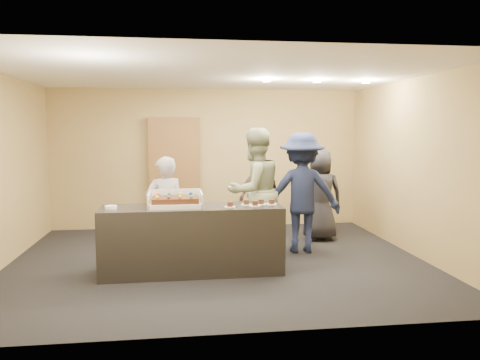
{
  "coord_description": "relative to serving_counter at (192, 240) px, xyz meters",
  "views": [
    {
      "loc": [
        -0.55,
        -6.69,
        1.91
      ],
      "look_at": [
        0.32,
        0.0,
        1.19
      ],
      "focal_mm": 35.0,
      "sensor_mm": 36.0,
      "label": 1
    }
  ],
  "objects": [
    {
      "name": "slice_b",
      "position": [
        0.74,
        0.03,
        0.47
      ],
      "size": [
        0.15,
        0.15,
        0.07
      ],
      "color": "white",
      "rests_on": "serving_counter"
    },
    {
      "name": "plate_stack",
      "position": [
        -1.04,
        -0.04,
        0.47
      ],
      "size": [
        0.16,
        0.16,
        0.04
      ],
      "primitive_type": "cylinder",
      "color": "white",
      "rests_on": "serving_counter"
    },
    {
      "name": "slice_d",
      "position": [
        0.94,
        0.04,
        0.47
      ],
      "size": [
        0.15,
        0.15,
        0.07
      ],
      "color": "white",
      "rests_on": "serving_counter"
    },
    {
      "name": "person_navy_man",
      "position": [
        1.74,
        0.89,
        0.49
      ],
      "size": [
        1.29,
        0.84,
        1.88
      ],
      "primitive_type": "imported",
      "rotation": [
        0.0,
        0.0,
        3.01
      ],
      "color": "#171F3D",
      "rests_on": "floor"
    },
    {
      "name": "slice_a",
      "position": [
        0.5,
        -0.12,
        0.47
      ],
      "size": [
        0.15,
        0.15,
        0.07
      ],
      "color": "white",
      "rests_on": "serving_counter"
    },
    {
      "name": "slice_e",
      "position": [
        1.09,
        0.03,
        0.47
      ],
      "size": [
        0.15,
        0.15,
        0.07
      ],
      "color": "white",
      "rests_on": "serving_counter"
    },
    {
      "name": "person_sage_man",
      "position": [
        0.99,
        0.88,
        0.52
      ],
      "size": [
        1.18,
        1.09,
        1.95
      ],
      "primitive_type": "imported",
      "rotation": [
        0.0,
        0.0,
        3.61
      ],
      "color": "#939E76",
      "rests_on": "floor"
    },
    {
      "name": "ceiling_spotlights",
      "position": [
        1.99,
        1.02,
        2.22
      ],
      "size": [
        1.72,
        0.12,
        0.03
      ],
      "color": "#FFEAC6",
      "rests_on": "ceiling"
    },
    {
      "name": "person_dark_suit",
      "position": [
        2.26,
        1.62,
        0.35
      ],
      "size": [
        0.81,
        0.56,
        1.59
      ],
      "primitive_type": "imported",
      "rotation": [
        0.0,
        0.0,
        3.08
      ],
      "color": "#232328",
      "rests_on": "floor"
    },
    {
      "name": "person_brown_extra",
      "position": [
        1.21,
        1.68,
        0.31
      ],
      "size": [
        0.95,
        0.8,
        1.53
      ],
      "primitive_type": "imported",
      "rotation": [
        0.0,
        0.0,
        3.71
      ],
      "color": "brown",
      "rests_on": "floor"
    },
    {
      "name": "slice_c",
      "position": [
        0.84,
        -0.07,
        0.47
      ],
      "size": [
        0.15,
        0.15,
        0.07
      ],
      "color": "white",
      "rests_on": "serving_counter"
    },
    {
      "name": "room",
      "position": [
        0.39,
        0.52,
        0.9
      ],
      "size": [
        6.04,
        6.0,
        2.7
      ],
      "color": "black",
      "rests_on": "ground"
    },
    {
      "name": "storage_cabinet",
      "position": [
        -0.25,
        2.93,
        0.63
      ],
      "size": [
        0.98,
        0.15,
        2.15
      ],
      "primitive_type": "cube",
      "color": "brown",
      "rests_on": "floor"
    },
    {
      "name": "cake_box",
      "position": [
        -0.22,
        0.03,
        0.5
      ],
      "size": [
        0.71,
        0.49,
        0.21
      ],
      "color": "white",
      "rests_on": "serving_counter"
    },
    {
      "name": "person_server_grey",
      "position": [
        -0.37,
        0.45,
        0.32
      ],
      "size": [
        0.65,
        0.53,
        1.54
      ],
      "primitive_type": "imported",
      "rotation": [
        0.0,
        0.0,
        3.48
      ],
      "color": "#949397",
      "rests_on": "floor"
    },
    {
      "name": "sheet_cake",
      "position": [
        -0.22,
        0.0,
        0.55
      ],
      "size": [
        0.6,
        0.42,
        0.12
      ],
      "color": "#331A0B",
      "rests_on": "cake_box"
    },
    {
      "name": "serving_counter",
      "position": [
        0.0,
        0.0,
        0.0
      ],
      "size": [
        2.41,
        0.73,
        0.9
      ],
      "primitive_type": "cube",
      "rotation": [
        0.0,
        0.0,
        0.01
      ],
      "color": "black",
      "rests_on": "floor"
    }
  ]
}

